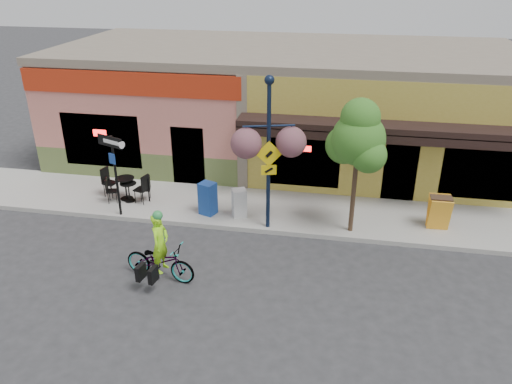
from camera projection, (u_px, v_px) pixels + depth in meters
ground at (252, 241)px, 14.91m from camera, size 90.00×90.00×0.00m
sidewalk at (264, 209)px, 16.66m from camera, size 24.00×3.00×0.15m
curb at (256, 230)px, 15.37m from camera, size 24.00×0.12×0.15m
building at (286, 103)px, 20.63m from camera, size 18.20×8.20×4.50m
bicycle at (160, 261)px, 13.01m from camera, size 2.05×0.99×1.03m
cyclist_rider at (161, 251)px, 12.87m from camera, size 0.48×0.65×1.64m
lamp_post at (269, 156)px, 14.43m from camera, size 1.60×0.98×4.69m
one_way_sign at (116, 176)px, 15.59m from camera, size 1.03×0.60×2.68m
cafe_set_left at (129, 189)px, 16.85m from camera, size 1.61×1.13×0.87m
cafe_set_right at (125, 185)px, 16.97m from camera, size 1.87×1.24×1.03m
newspaper_box_blue at (208, 198)px, 16.00m from camera, size 0.60×0.57×1.07m
newspaper_box_grey at (239, 203)px, 15.87m from camera, size 0.55×0.53×0.92m
street_tree at (356, 167)px, 14.34m from camera, size 2.14×2.14×4.15m
sandwich_board at (440, 216)px, 14.96m from camera, size 0.64×0.47×1.05m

